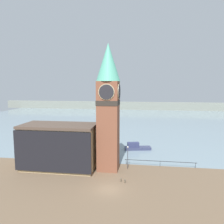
# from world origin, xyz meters

# --- Properties ---
(ground_plane) EXTENTS (160.00, 160.00, 0.00)m
(ground_plane) POSITION_xyz_m (0.00, 0.00, 0.00)
(ground_plane) COLOR brown
(water) EXTENTS (160.00, 120.00, 0.00)m
(water) POSITION_xyz_m (0.00, 71.18, -0.00)
(water) COLOR gray
(water) RESTS_ON ground_plane
(far_shoreline) EXTENTS (180.00, 3.00, 5.00)m
(far_shoreline) POSITION_xyz_m (0.00, 111.18, 2.50)
(far_shoreline) COLOR gray
(far_shoreline) RESTS_ON water
(pier_railing) EXTENTS (13.93, 0.08, 1.09)m
(pier_railing) POSITION_xyz_m (8.47, 10.93, 0.97)
(pier_railing) COLOR #232328
(pier_railing) RESTS_ON ground_plane
(clock_tower) EXTENTS (4.39, 4.39, 23.43)m
(clock_tower) POSITION_xyz_m (-1.40, 8.18, 12.46)
(clock_tower) COLOR brown
(clock_tower) RESTS_ON ground_plane
(pier_building) EXTENTS (14.28, 7.13, 8.53)m
(pier_building) POSITION_xyz_m (-10.87, 7.43, 4.28)
(pier_building) COLOR tan
(pier_building) RESTS_ON ground_plane
(boat_near) EXTENTS (6.69, 3.28, 1.82)m
(boat_near) POSITION_xyz_m (3.41, 21.61, 0.65)
(boat_near) COLOR #333856
(boat_near) RESTS_ON water
(mooring_bollard_near) EXTENTS (0.29, 0.29, 0.67)m
(mooring_bollard_near) POSITION_xyz_m (2.26, 2.63, 0.36)
(mooring_bollard_near) COLOR brown
(mooring_bollard_near) RESTS_ON ground_plane
(mooring_bollard_far) EXTENTS (0.26, 0.26, 0.66)m
(mooring_bollard_far) POSITION_xyz_m (1.55, 3.01, 0.36)
(mooring_bollard_far) COLOR brown
(mooring_bollard_far) RESTS_ON ground_plane
(lamp_post) EXTENTS (0.32, 0.32, 4.43)m
(lamp_post) POSITION_xyz_m (2.22, 8.81, 3.04)
(lamp_post) COLOR #2D2D33
(lamp_post) RESTS_ON ground_plane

